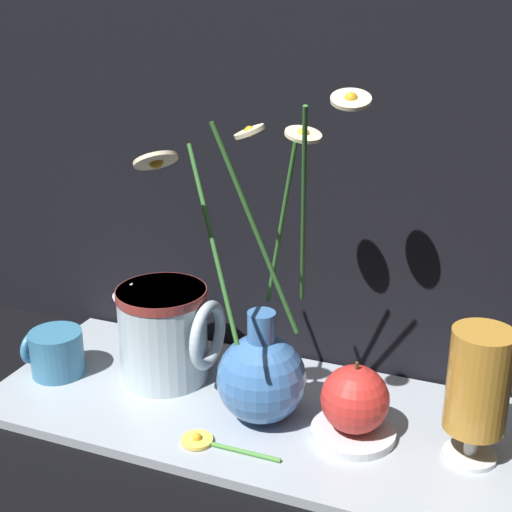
# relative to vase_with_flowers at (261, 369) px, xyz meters

# --- Properties ---
(ground_plane) EXTENTS (6.00, 6.00, 0.00)m
(ground_plane) POSITION_rel_vase_with_flowers_xyz_m (-0.02, 0.02, -0.08)
(ground_plane) COLOR black
(shelf) EXTENTS (0.65, 0.28, 0.01)m
(shelf) POSITION_rel_vase_with_flowers_xyz_m (-0.02, 0.02, -0.07)
(shelf) COLOR #9EA8B2
(shelf) RESTS_ON ground_plane
(vase_with_flowers) EXTENTS (0.22, 0.18, 0.39)m
(vase_with_flowers) POSITION_rel_vase_with_flowers_xyz_m (0.00, 0.00, 0.00)
(vase_with_flowers) COLOR #3F72B7
(vase_with_flowers) RESTS_ON shelf
(yellow_mug) EXTENTS (0.08, 0.07, 0.06)m
(yellow_mug) POSITION_rel_vase_with_flowers_xyz_m (-0.29, -0.00, -0.04)
(yellow_mug) COLOR teal
(yellow_mug) RESTS_ON shelf
(ceramic_pitcher) EXTENTS (0.14, 0.12, 0.14)m
(ceramic_pitcher) POSITION_rel_vase_with_flowers_xyz_m (-0.15, 0.04, 0.00)
(ceramic_pitcher) COLOR silver
(ceramic_pitcher) RESTS_ON shelf
(tea_glass) EXTENTS (0.07, 0.07, 0.15)m
(tea_glass) POSITION_rel_vase_with_flowers_xyz_m (0.24, 0.01, 0.03)
(tea_glass) COLOR silver
(tea_glass) RESTS_ON shelf
(saucer_plate) EXTENTS (0.10, 0.10, 0.01)m
(saucer_plate) POSITION_rel_vase_with_flowers_xyz_m (0.11, 0.00, -0.06)
(saucer_plate) COLOR silver
(saucer_plate) RESTS_ON shelf
(orange_fruit) EXTENTS (0.08, 0.08, 0.09)m
(orange_fruit) POSITION_rel_vase_with_flowers_xyz_m (0.11, 0.00, -0.02)
(orange_fruit) COLOR red
(orange_fruit) RESTS_ON saucer_plate
(loose_daisy) EXTENTS (0.12, 0.04, 0.01)m
(loose_daisy) POSITION_rel_vase_with_flowers_xyz_m (-0.04, -0.07, -0.06)
(loose_daisy) COLOR #4C8E3D
(loose_daisy) RESTS_ON shelf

